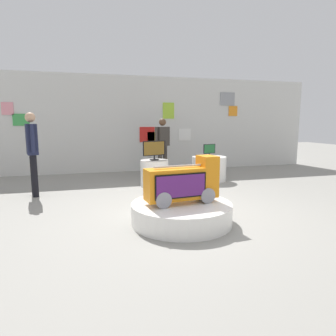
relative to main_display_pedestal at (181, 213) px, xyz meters
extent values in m
plane|color=gray|center=(0.34, 0.30, -0.16)|extent=(30.00, 30.00, 0.00)
cube|color=silver|center=(0.34, 5.03, 1.31)|extent=(11.45, 0.10, 2.94)
cube|color=#9ECC33|center=(1.14, 4.96, 1.74)|extent=(0.37, 0.02, 0.50)
cube|color=white|center=(1.69, 4.96, 0.98)|extent=(0.41, 0.02, 0.38)
cube|color=yellow|center=(0.69, 4.96, 0.86)|extent=(0.46, 0.02, 0.43)
cube|color=gray|center=(3.18, 4.96, 2.14)|extent=(0.52, 0.02, 0.42)
cube|color=pink|center=(-3.46, 4.96, 1.75)|extent=(0.30, 0.02, 0.35)
cube|color=orange|center=(3.40, 4.96, 1.75)|extent=(0.31, 0.02, 0.33)
cube|color=red|center=(0.45, 4.96, 1.00)|extent=(0.48, 0.02, 0.47)
cube|color=green|center=(-3.14, 4.96, 1.44)|extent=(0.42, 0.02, 0.33)
cylinder|color=white|center=(0.00, 0.00, 0.00)|extent=(1.54, 1.54, 0.31)
cylinder|color=gray|center=(-0.35, -0.04, 0.27)|extent=(0.28, 0.40, 0.24)
cylinder|color=gray|center=(0.35, 0.04, 0.27)|extent=(0.28, 0.40, 0.24)
cube|color=orange|center=(0.00, 0.00, 0.46)|extent=(1.15, 0.46, 0.47)
cube|color=orange|center=(0.43, 0.05, 0.78)|extent=(0.28, 0.36, 0.16)
cube|color=black|center=(-0.07, -0.18, 0.46)|extent=(0.79, 0.11, 0.36)
cube|color=#561E6B|center=(-0.07, -0.18, 0.46)|extent=(0.76, 0.11, 0.32)
cube|color=#B2B2B7|center=(0.00, 0.00, 0.73)|extent=(0.89, 0.13, 0.02)
cylinder|color=white|center=(1.72, 2.98, 0.16)|extent=(0.90, 0.90, 0.64)
cylinder|color=black|center=(1.72, 2.98, 0.49)|extent=(0.24, 0.24, 0.02)
cylinder|color=black|center=(1.72, 2.98, 0.53)|extent=(0.04, 0.04, 0.06)
cube|color=black|center=(1.72, 2.98, 0.69)|extent=(0.36, 0.14, 0.25)
cube|color=#1E5B2D|center=(1.71, 2.96, 0.69)|extent=(0.33, 0.11, 0.22)
cylinder|color=white|center=(0.16, 2.64, 0.16)|extent=(0.67, 0.67, 0.64)
cylinder|color=black|center=(0.16, 2.64, 0.49)|extent=(0.23, 0.23, 0.02)
cylinder|color=black|center=(0.16, 2.64, 0.55)|extent=(0.04, 0.04, 0.09)
cube|color=black|center=(0.16, 2.64, 0.77)|extent=(0.58, 0.22, 0.35)
cube|color=brown|center=(0.16, 2.62, 0.77)|extent=(0.53, 0.18, 0.31)
cylinder|color=#38332D|center=(0.75, 3.90, 0.28)|extent=(0.12, 0.12, 0.88)
cylinder|color=#38332D|center=(0.58, 3.79, 0.28)|extent=(0.12, 0.12, 0.88)
cube|color=#38332D|center=(0.67, 3.85, 0.99)|extent=(0.43, 0.37, 0.53)
sphere|color=brown|center=(0.67, 3.85, 1.38)|extent=(0.20, 0.20, 0.20)
cylinder|color=#38332D|center=(0.87, 3.97, 1.01)|extent=(0.08, 0.08, 0.47)
cylinder|color=#38332D|center=(0.46, 3.72, 1.01)|extent=(0.08, 0.08, 0.47)
cylinder|color=black|center=(-2.43, 2.29, 0.28)|extent=(0.12, 0.12, 0.87)
cylinder|color=black|center=(-2.48, 2.48, 0.28)|extent=(0.12, 0.12, 0.87)
cube|color=#1E233F|center=(-2.46, 2.39, 1.03)|extent=(0.29, 0.42, 0.62)
sphere|color=tan|center=(-2.46, 2.39, 1.47)|extent=(0.20, 0.20, 0.20)
cylinder|color=#1E233F|center=(-2.40, 2.15, 1.06)|extent=(0.08, 0.08, 0.56)
cylinder|color=#1E233F|center=(-2.51, 2.62, 1.06)|extent=(0.08, 0.08, 0.56)
camera|label=1|loc=(-1.32, -4.11, 1.37)|focal=31.21mm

